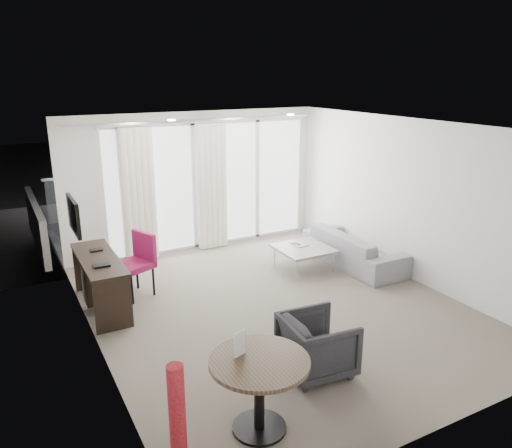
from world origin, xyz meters
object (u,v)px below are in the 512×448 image
desk (101,283)px  rattan_chair_a (226,202)px  round_table (259,395)px  red_lamp (178,426)px  sofa (354,248)px  rattan_chair_b (244,204)px  coffee_table (303,258)px  desk_chair (133,266)px  tub_armchair (317,345)px

desk → rattan_chair_a: bearing=43.5°
round_table → red_lamp: 0.94m
sofa → rattan_chair_b: rattan_chair_b is taller
red_lamp → coffee_table: (3.50, 3.45, -0.36)m
desk_chair → round_table: 3.52m
tub_armchair → sofa: tub_armchair is taller
desk → red_lamp: red_lamp is taller
tub_armchair → red_lamp: bearing=117.6°
round_table → rattan_chair_b: (3.00, 6.20, 0.06)m
desk → desk_chair: 0.56m
red_lamp → coffee_table: 4.93m
red_lamp → tub_armchair: bearing=22.3°
round_table → desk: bearing=102.9°
round_table → tub_armchair: round_table is taller
round_table → rattan_chair_a: size_ratio=1.25×
round_table → red_lamp: red_lamp is taller
desk_chair → tub_armchair: (1.28, -2.98, -0.15)m
desk → round_table: 3.43m
desk_chair → sofa: (3.78, -0.52, -0.19)m
desk → sofa: size_ratio=0.80×
desk → desk_chair: desk_chair is taller
sofa → rattan_chair_a: rattan_chair_a is taller
sofa → rattan_chair_b: 3.26m
coffee_table → rattan_chair_a: 3.54m
desk_chair → tub_armchair: size_ratio=1.30×
red_lamp → tub_armchair: red_lamp is taller
desk_chair → desk: bearing=175.1°
desk → sofa: 4.32m
rattan_chair_a → rattan_chair_b: size_ratio=0.87×
red_lamp → sofa: bearing=36.2°
desk_chair → rattan_chair_a: desk_chair is taller
desk_chair → rattan_chair_b: bearing=17.5°
desk_chair → coffee_table: size_ratio=1.10×
tub_armchair → rattan_chair_b: size_ratio=0.86×
desk_chair → rattan_chair_b: size_ratio=1.12×
rattan_chair_b → rattan_chair_a: bearing=131.8°
desk → desk_chair: size_ratio=1.68×
red_lamp → rattan_chair_b: size_ratio=1.28×
tub_armchair → round_table: bearing=122.5°
coffee_table → rattan_chair_b: size_ratio=1.02×
round_table → tub_armchair: (1.04, 0.53, -0.04)m
desk_chair → sofa: 3.82m
coffee_table → sofa: size_ratio=0.43×
desk_chair → round_table: bearing=-108.2°
rattan_chair_b → desk: bearing=-122.8°
round_table → sofa: (3.54, 2.99, -0.08)m
round_table → rattan_chair_a: (2.79, 6.72, 0.00)m
sofa → rattan_chair_b: size_ratio=2.37×
desk → rattan_chair_a: size_ratio=2.17×
round_table → rattan_chair_b: rattan_chair_b is taller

